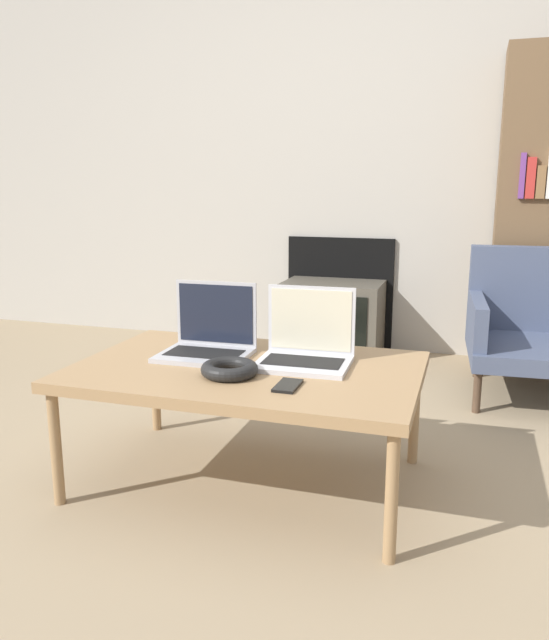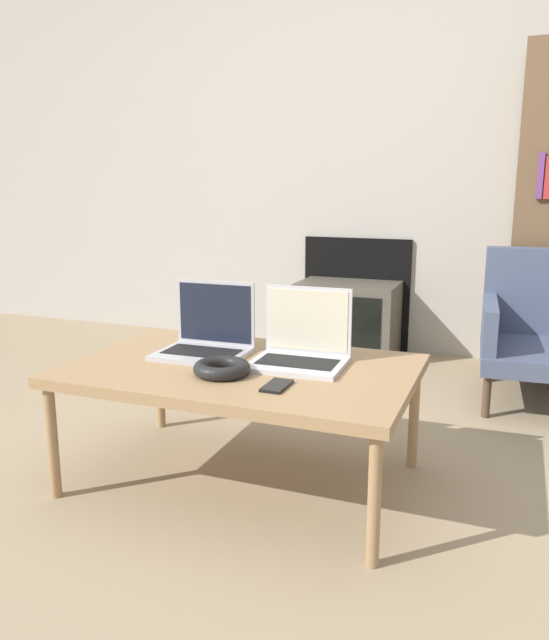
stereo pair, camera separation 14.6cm
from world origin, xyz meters
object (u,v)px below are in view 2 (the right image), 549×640
headphones (222,368)px  tv (347,319)px  phone (277,386)px  laptop_left (207,338)px  laptop_right (301,347)px

headphones → tv: size_ratio=0.31×
phone → tv: size_ratio=0.21×
laptop_left → headphones: size_ratio=1.72×
laptop_left → headphones: 0.27m
phone → tv: bearing=98.3°
laptop_right → phone: (0.01, -0.27, -0.05)m
laptop_left → tv: 1.64m
headphones → phone: bearing=-14.3°
laptop_left → tv: (0.09, 1.62, -0.25)m
laptop_left → headphones: laptop_left is taller
laptop_right → tv: size_ratio=0.54×
tv → headphones: bearing=-87.8°
laptop_right → tv: bearing=97.3°
phone → laptop_right: bearing=93.2°
headphones → phone: headphones is taller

